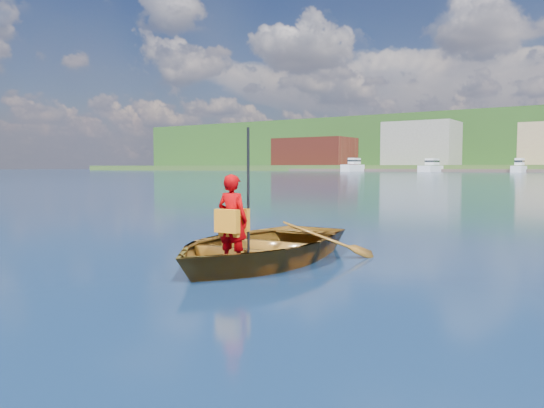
# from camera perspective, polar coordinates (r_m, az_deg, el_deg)

# --- Properties ---
(ground) EXTENTS (600.00, 600.00, 0.00)m
(ground) POSITION_cam_1_polar(r_m,az_deg,el_deg) (9.22, -6.01, -4.71)
(ground) COLOR #0E243E
(ground) RESTS_ON ground
(rowboat) EXTENTS (2.89, 3.91, 0.78)m
(rowboat) POSITION_cam_1_polar(r_m,az_deg,el_deg) (7.80, -1.38, -4.50)
(rowboat) COLOR maroon
(rowboat) RESTS_ON ground
(child_paddler) EXTENTS (0.45, 0.36, 1.81)m
(child_paddler) POSITION_cam_1_polar(r_m,az_deg,el_deg) (6.92, -4.26, -1.76)
(child_paddler) COLOR #A20003
(child_paddler) RESTS_ON ground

